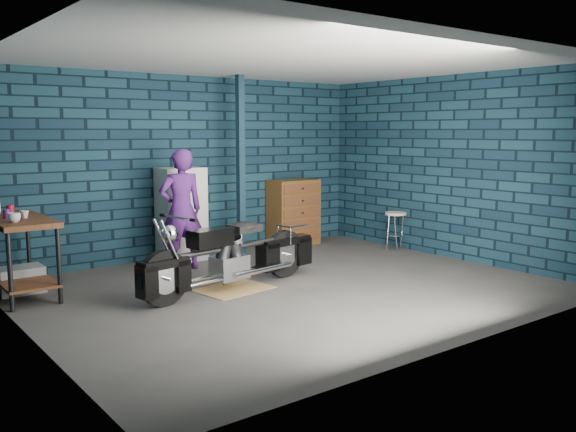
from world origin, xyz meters
The scene contains 15 objects.
ground centered at (0.00, 0.00, 0.00)m, with size 6.00×6.00×0.00m, color #474442.
room_walls centered at (0.00, 0.55, 1.90)m, with size 6.02×5.01×2.71m.
support_post centered at (0.55, 1.95, 1.35)m, with size 0.10×0.10×2.70m, color #112837.
workbench centered at (-2.68, 1.61, 0.46)m, with size 0.60×1.40×0.91m, color brown.
drip_mat centered at (-0.58, 0.37, 0.00)m, with size 0.85×0.64×0.01m, color olive.
motorcycle centered at (-0.58, 0.37, 0.48)m, with size 2.19×0.59×0.97m, color black, non-canonical shape.
person centered at (-0.57, 1.70, 0.83)m, with size 0.60×0.40×1.65m, color #521F74.
storage_bin centered at (-2.66, 1.74, 0.15)m, with size 0.50×0.35×0.31m, color gray.
locker centered at (-0.30, 2.23, 0.68)m, with size 0.64×0.45×1.36m, color silver.
tool_chest centered at (1.77, 2.23, 0.54)m, with size 0.81×0.45×1.09m, color brown.
shop_stool centered at (2.78, 0.89, 0.30)m, with size 0.33×0.33×0.61m, color beige, non-canonical shape.
cup_a centered at (-2.80, 1.24, 0.96)m, with size 0.13×0.13×0.11m, color beige.
cup_b centered at (-2.63, 1.51, 0.95)m, with size 0.09×0.09×0.09m, color beige.
mug_purple centered at (-2.79, 1.60, 0.96)m, with size 0.08×0.08×0.11m, color #5C1863.
mug_red centered at (-2.70, 1.86, 0.97)m, with size 0.09×0.09×0.12m, color #A71627.
Camera 1 is at (-4.37, -5.70, 1.88)m, focal length 38.00 mm.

